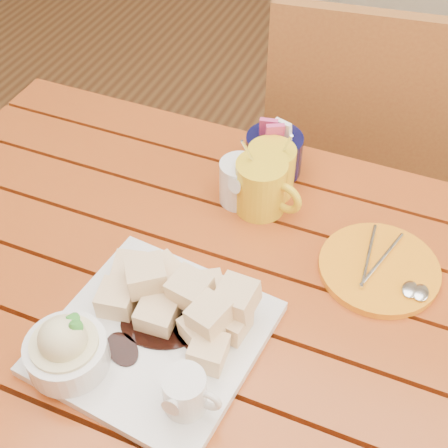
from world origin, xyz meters
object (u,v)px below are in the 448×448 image
at_px(coffee_mug_left, 269,170).
at_px(chair_far, 363,154).
at_px(table, 208,321).
at_px(coffee_mug_right, 262,186).
at_px(dessert_plate, 142,332).
at_px(orange_saucer, 380,269).

xyz_separation_m(coffee_mug_left, chair_far, (0.11, 0.43, -0.25)).
bearing_deg(coffee_mug_left, table, -118.10).
xyz_separation_m(coffee_mug_left, coffee_mug_right, (0.00, -0.05, 0.00)).
height_order(coffee_mug_right, chair_far, chair_far).
bearing_deg(dessert_plate, chair_far, 79.18).
bearing_deg(dessert_plate, table, 76.79).
xyz_separation_m(dessert_plate, chair_far, (0.16, 0.83, -0.24)).
relative_size(coffee_mug_right, orange_saucer, 0.77).
bearing_deg(dessert_plate, orange_saucer, 43.83).
relative_size(coffee_mug_left, orange_saucer, 0.74).
bearing_deg(orange_saucer, chair_far, 103.31).
bearing_deg(table, orange_saucer, 26.86).
bearing_deg(chair_far, dessert_plate, 71.20).
bearing_deg(table, coffee_mug_right, 83.70).
distance_m(dessert_plate, coffee_mug_right, 0.35).
bearing_deg(coffee_mug_right, dessert_plate, -85.53).
bearing_deg(orange_saucer, dessert_plate, -136.17).
height_order(table, orange_saucer, orange_saucer).
height_order(table, coffee_mug_right, coffee_mug_right).
xyz_separation_m(table, coffee_mug_right, (0.02, 0.20, 0.16)).
xyz_separation_m(coffee_mug_right, chair_far, (0.10, 0.48, -0.26)).
bearing_deg(coffee_mug_right, table, -82.52).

